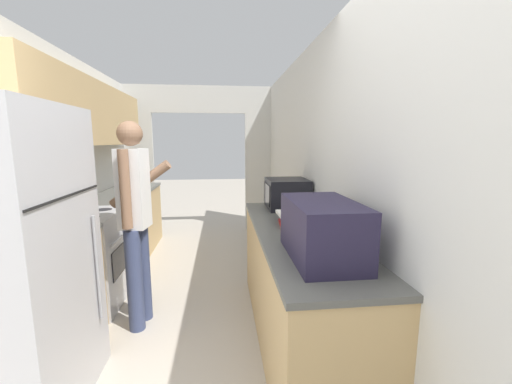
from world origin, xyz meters
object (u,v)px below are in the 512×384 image
object	(u,v)px
refrigerator	(2,266)
book_stack	(292,219)
microwave	(287,194)
range_oven	(87,259)
suitcase	(322,229)
person	(135,219)

from	to	relation	value
refrigerator	book_stack	bearing A→B (deg)	18.84
microwave	range_oven	bearing A→B (deg)	-178.83
suitcase	refrigerator	bearing A→B (deg)	176.37
book_stack	person	bearing A→B (deg)	170.53
range_oven	person	world-z (taller)	person
suitcase	book_stack	size ratio (longest dim) A/B	2.10
range_oven	book_stack	size ratio (longest dim) A/B	3.34
suitcase	microwave	distance (m)	1.37
suitcase	person	bearing A→B (deg)	144.03
person	book_stack	world-z (taller)	person
refrigerator	microwave	size ratio (longest dim) A/B	3.98
person	microwave	bearing A→B (deg)	-64.20
range_oven	microwave	distance (m)	2.03
refrigerator	suitcase	world-z (taller)	refrigerator
refrigerator	person	distance (m)	0.97
microwave	person	bearing A→B (deg)	-162.70
suitcase	microwave	size ratio (longest dim) A/B	1.48
person	microwave	xyz separation A→B (m)	(1.37, 0.43, 0.12)
person	microwave	size ratio (longest dim) A/B	3.89
person	suitcase	distance (m)	1.60
refrigerator	person	world-z (taller)	refrigerator
refrigerator	suitcase	size ratio (longest dim) A/B	2.70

